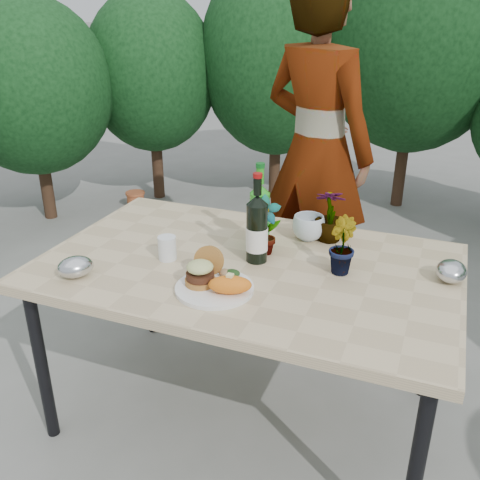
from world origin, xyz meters
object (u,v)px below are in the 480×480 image
at_px(patio_table, 247,276).
at_px(dinner_plate, 215,288).
at_px(wine_bottle, 257,230).
at_px(person, 317,151).

distance_m(patio_table, dinner_plate, 0.26).
relative_size(wine_bottle, person, 0.19).
bearing_deg(patio_table, wine_bottle, 49.84).
bearing_deg(person, patio_table, 111.94).
bearing_deg(wine_bottle, person, 95.84).
relative_size(patio_table, dinner_plate, 5.71).
distance_m(patio_table, wine_bottle, 0.19).
bearing_deg(wine_bottle, patio_table, -126.04).
distance_m(patio_table, person, 1.10).
xyz_separation_m(wine_bottle, person, (-0.03, 1.05, 0.05)).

